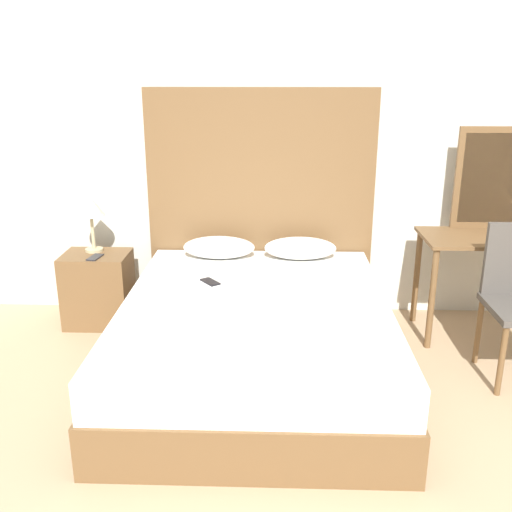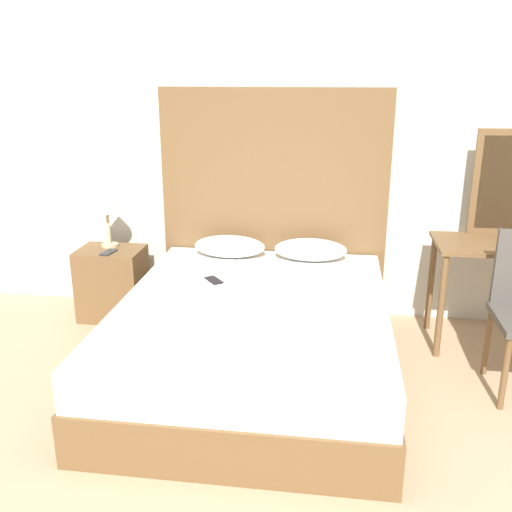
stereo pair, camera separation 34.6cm
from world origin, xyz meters
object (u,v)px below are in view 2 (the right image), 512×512
(phone_on_nightstand, at_px, (109,252))
(phone_on_bed, at_px, (214,280))
(bed, at_px, (254,339))
(nightstand, at_px, (113,283))
(table_lamp, at_px, (107,205))

(phone_on_nightstand, bearing_deg, phone_on_bed, -22.86)
(bed, relative_size, nightstand, 3.69)
(phone_on_bed, height_order, nightstand, nightstand)
(phone_on_bed, xyz_separation_m, phone_on_nightstand, (-0.87, 0.37, 0.04))
(nightstand, xyz_separation_m, phone_on_nightstand, (0.03, -0.09, 0.28))
(table_lamp, xyz_separation_m, phone_on_nightstand, (0.05, -0.16, -0.32))
(bed, xyz_separation_m, phone_on_bed, (-0.31, 0.30, 0.26))
(bed, bearing_deg, nightstand, 148.00)
(table_lamp, relative_size, phone_on_nightstand, 2.66)
(phone_on_bed, relative_size, phone_on_nightstand, 1.02)
(table_lamp, bearing_deg, phone_on_bed, -29.78)
(nightstand, relative_size, table_lamp, 1.31)
(nightstand, bearing_deg, table_lamp, 110.69)
(nightstand, bearing_deg, phone_on_bed, -26.99)
(phone_on_bed, height_order, table_lamp, table_lamp)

